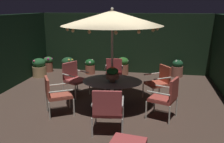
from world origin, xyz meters
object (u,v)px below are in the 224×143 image
object	(u,v)px
patio_chair_southeast	(160,80)
potted_plant_back_left	(48,64)
centerpiece_planter	(112,74)
patio_chair_southwest	(74,77)
patio_chair_south	(114,72)
potted_plant_front_corner	(39,67)
patio_chair_east	(167,96)
potted_plant_left_near	(123,66)
patio_umbrella	(112,18)
potted_plant_left_far	(68,64)
patio_dining_table	(112,85)
patio_chair_northeast	(108,108)
potted_plant_back_center	(90,66)
potted_plant_right_far	(177,68)
patio_chair_north	(55,93)

from	to	relation	value
patio_chair_southeast	potted_plant_back_left	bearing A→B (deg)	152.76
centerpiece_planter	patio_chair_southwest	size ratio (longest dim) A/B	0.41
patio_chair_south	potted_plant_front_corner	size ratio (longest dim) A/B	1.35
patio_chair_east	patio_chair_south	bearing A→B (deg)	128.90
potted_plant_back_left	potted_plant_left_near	size ratio (longest dim) A/B	0.91
patio_umbrella	patio_chair_south	world-z (taller)	patio_umbrella
potted_plant_left_far	patio_dining_table	bearing A→B (deg)	-52.97
patio_dining_table	patio_chair_northeast	world-z (taller)	patio_chair_northeast
potted_plant_back_center	potted_plant_front_corner	bearing A→B (deg)	-157.00
patio_chair_southwest	potted_plant_left_near	size ratio (longest dim) A/B	1.44
patio_umbrella	potted_plant_front_corner	bearing A→B (deg)	144.10
potted_plant_right_far	potted_plant_back_center	xyz separation A→B (m)	(-3.41, -0.21, -0.02)
patio_chair_southeast	patio_umbrella	bearing A→B (deg)	-146.50
centerpiece_planter	potted_plant_back_center	xyz separation A→B (m)	(-1.52, 3.26, -0.64)
potted_plant_front_corner	potted_plant_left_near	bearing A→B (deg)	16.32
patio_dining_table	centerpiece_planter	xyz separation A→B (m)	(0.03, -0.11, 0.34)
patio_chair_south	potted_plant_right_far	size ratio (longest dim) A/B	1.49
patio_chair_southwest	patio_chair_northeast	bearing A→B (deg)	-55.66
patio_chair_northeast	patio_chair_south	bearing A→B (deg)	97.73
potted_plant_back_center	patio_chair_southeast	bearing A→B (deg)	-40.31
patio_chair_southwest	potted_plant_back_center	xyz separation A→B (m)	(-0.17, 2.44, -0.26)
patio_chair_east	centerpiece_planter	bearing A→B (deg)	162.97
centerpiece_planter	patio_chair_east	distance (m)	1.48
patio_chair_northeast	patio_chair_southwest	size ratio (longest dim) A/B	1.03
potted_plant_right_far	potted_plant_front_corner	world-z (taller)	potted_plant_front_corner
patio_chair_southwest	centerpiece_planter	bearing A→B (deg)	-31.31
potted_plant_back_left	patio_dining_table	bearing A→B (deg)	-43.96
centerpiece_planter	patio_chair_north	bearing A→B (deg)	-153.21
patio_chair_northeast	patio_chair_south	distance (m)	3.00
patio_chair_east	potted_plant_back_left	bearing A→B (deg)	141.75
patio_chair_southeast	patio_chair_south	bearing A→B (deg)	156.09
patio_umbrella	patio_chair_south	distance (m)	2.31
patio_chair_northeast	patio_dining_table	bearing A→B (deg)	97.13
potted_plant_left_near	centerpiece_planter	bearing A→B (deg)	-86.49
patio_chair_north	patio_chair_southeast	distance (m)	2.99
centerpiece_planter	potted_plant_back_left	size ratio (longest dim) A/B	0.65
patio_dining_table	potted_plant_back_left	xyz separation A→B (m)	(-3.27, 3.15, -0.27)
patio_dining_table	patio_chair_southeast	xyz separation A→B (m)	(1.25, 0.83, -0.05)
potted_plant_left_far	potted_plant_back_center	bearing A→B (deg)	-7.14
patio_umbrella	centerpiece_planter	size ratio (longest dim) A/B	6.37
patio_chair_north	potted_plant_left_near	world-z (taller)	patio_chair_north
patio_umbrella	patio_chair_southeast	bearing A→B (deg)	33.50
patio_chair_north	potted_plant_back_left	size ratio (longest dim) A/B	1.54
patio_chair_south	potted_plant_back_center	size ratio (longest dim) A/B	1.62
potted_plant_right_far	centerpiece_planter	bearing A→B (deg)	-118.56
patio_chair_south	potted_plant_back_left	world-z (taller)	patio_chair_south
patio_chair_east	potted_plant_back_left	size ratio (longest dim) A/B	1.62
patio_chair_east	potted_plant_left_far	bearing A→B (deg)	135.51
potted_plant_left_near	patio_chair_northeast	bearing A→B (deg)	-85.61
centerpiece_planter	patio_chair_northeast	size ratio (longest dim) A/B	0.40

